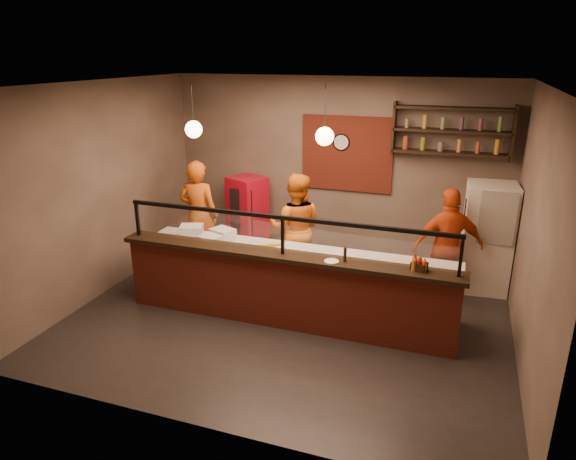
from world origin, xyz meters
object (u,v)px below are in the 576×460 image
at_px(cook_right, 448,247).
at_px(red_cooler, 248,214).
at_px(wall_clock, 342,142).
at_px(pizza_dough, 338,257).
at_px(condiment_caddy, 419,266).
at_px(cook_mid, 296,228).
at_px(fridge, 487,238).
at_px(pepper_mill, 345,255).
at_px(cook_left, 199,215).

xyz_separation_m(cook_right, red_cooler, (-3.62, 0.97, -0.17)).
bearing_deg(wall_clock, pizza_dough, -76.64).
bearing_deg(wall_clock, condiment_caddy, -58.70).
height_order(wall_clock, cook_mid, wall_clock).
height_order(wall_clock, pizza_dough, wall_clock).
relative_size(fridge, pizza_dough, 3.71).
xyz_separation_m(wall_clock, pepper_mill, (0.73, -2.75, -0.95)).
relative_size(wall_clock, cook_mid, 0.17).
xyz_separation_m(cook_left, red_cooler, (0.48, 0.97, -0.23)).
relative_size(red_cooler, pizza_dough, 3.07).
xyz_separation_m(cook_mid, fridge, (2.90, 0.66, -0.04)).
distance_m(fridge, red_cooler, 4.18).
bearing_deg(cook_left, cook_right, 176.92).
bearing_deg(pepper_mill, pizza_dough, 111.88).
bearing_deg(pepper_mill, fridge, 50.15).
bearing_deg(cook_left, fridge, -175.10).
height_order(pizza_dough, condiment_caddy, condiment_caddy).
xyz_separation_m(wall_clock, condiment_caddy, (1.65, -2.72, -0.99)).
xyz_separation_m(wall_clock, pizza_dough, (0.53, -2.25, -1.19)).
xyz_separation_m(cook_mid, condiment_caddy, (2.05, -1.43, 0.21)).
bearing_deg(wall_clock, cook_mid, -107.22).
relative_size(cook_right, fridge, 1.03).
xyz_separation_m(wall_clock, cook_mid, (-0.40, -1.29, -1.20)).
relative_size(cook_right, pizza_dough, 3.80).
distance_m(cook_mid, pizza_dough, 1.34).
distance_m(wall_clock, cook_left, 2.76).
height_order(cook_mid, fridge, cook_mid).
bearing_deg(condiment_caddy, red_cooler, 144.04).
bearing_deg(cook_left, red_cooler, -119.49).
height_order(red_cooler, pizza_dough, red_cooler).
xyz_separation_m(cook_left, fridge, (4.65, 0.64, -0.09)).
bearing_deg(cook_right, pepper_mill, 29.61).
relative_size(wall_clock, fridge, 0.18).
bearing_deg(cook_left, wall_clock, -152.26).
bearing_deg(pepper_mill, cook_left, 152.97).
bearing_deg(cook_right, fridge, -150.90).
xyz_separation_m(red_cooler, condiment_caddy, (3.32, -2.41, 0.40)).
bearing_deg(fridge, cook_mid, -171.62).
relative_size(red_cooler, pepper_mill, 7.63).
distance_m(cook_left, pizza_dough, 2.86).
distance_m(cook_left, cook_right, 4.10).
bearing_deg(cook_right, pizza_dough, 13.65).
distance_m(wall_clock, pepper_mill, 3.00).
distance_m(fridge, pepper_mill, 2.77).
relative_size(wall_clock, pepper_mill, 1.61).
xyz_separation_m(red_cooler, pizza_dough, (2.20, -1.94, 0.20)).
relative_size(cook_left, pizza_dough, 4.08).
distance_m(cook_right, pepper_mill, 1.92).
height_order(wall_clock, pepper_mill, wall_clock).
xyz_separation_m(cook_right, pepper_mill, (-1.22, -1.46, 0.27)).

